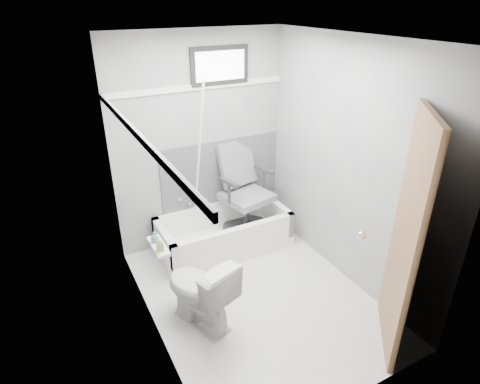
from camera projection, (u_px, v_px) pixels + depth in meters
floor at (256, 296)px, 3.98m from camera, size 2.60×2.60×0.00m
ceiling at (262, 39)px, 2.92m from camera, size 2.60×2.60×0.00m
wall_back at (200, 143)px, 4.48m from camera, size 2.00×0.02×2.40m
wall_front at (367, 269)px, 2.42m from camera, size 2.00×0.02×2.40m
wall_left at (145, 214)px, 3.03m from camera, size 0.02×2.60×2.40m
wall_right at (348, 166)px, 3.87m from camera, size 0.02×2.60×2.40m
bathtub at (224, 232)px, 4.67m from camera, size 1.50×0.70×0.42m
office_chair at (247, 191)px, 4.64m from camera, size 0.73×0.73×1.05m
toilet at (199, 291)px, 3.52m from camera, size 0.61×0.80×0.70m
door at (462, 251)px, 2.93m from camera, size 0.78×0.78×2.00m
window at (220, 65)px, 4.21m from camera, size 0.66×0.04×0.40m
backerboard at (222, 172)px, 4.76m from camera, size 1.50×0.02×0.78m
trim_back at (198, 87)px, 4.20m from camera, size 2.00×0.02×0.06m
trim_left at (137, 135)px, 2.76m from camera, size 0.02×2.60×0.06m
pole at (198, 165)px, 4.30m from camera, size 0.02×0.51×1.89m
shelf at (159, 246)px, 3.17m from camera, size 0.10×0.32×0.02m
soap_bottle_a at (160, 245)px, 3.07m from camera, size 0.05×0.05×0.11m
soap_bottle_b at (154, 237)px, 3.19m from camera, size 0.09×0.09×0.08m
faucet at (188, 199)px, 4.66m from camera, size 0.26×0.10×0.16m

